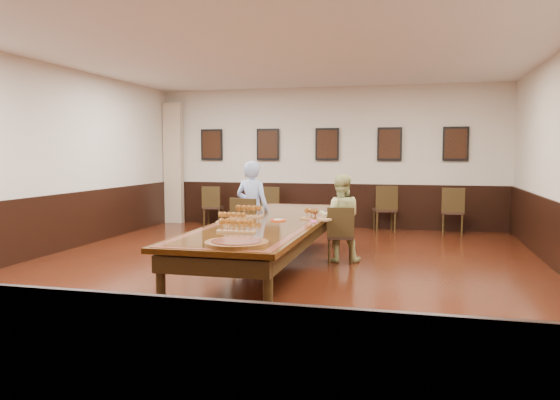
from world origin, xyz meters
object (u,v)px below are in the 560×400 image
(spare_chair_d, at_px, (453,211))
(person_man, at_px, (252,209))
(spare_chair_a, at_px, (214,206))
(person_woman, at_px, (340,218))
(spare_chair_c, at_px, (385,208))
(spare_chair_b, at_px, (273,207))
(chair_man, at_px, (249,228))
(chair_woman, at_px, (340,234))
(carved_platter, at_px, (237,243))
(conference_table, at_px, (272,230))

(spare_chair_d, distance_m, person_man, 4.85)
(spare_chair_a, distance_m, person_woman, 4.90)
(spare_chair_c, bearing_deg, spare_chair_b, -13.23)
(person_man, relative_size, person_woman, 1.15)
(chair_man, height_order, spare_chair_b, chair_man)
(spare_chair_a, height_order, person_man, person_man)
(chair_woman, distance_m, spare_chair_d, 4.06)
(spare_chair_d, bearing_deg, person_man, 50.78)
(person_woman, height_order, carved_platter, person_woman)
(spare_chair_a, height_order, spare_chair_d, spare_chair_d)
(spare_chair_a, relative_size, spare_chair_b, 0.99)
(spare_chair_d, height_order, conference_table, spare_chair_d)
(chair_man, relative_size, person_man, 0.63)
(chair_man, height_order, spare_chair_d, chair_man)
(person_woman, bearing_deg, spare_chair_d, -128.07)
(person_woman, bearing_deg, person_man, -9.95)
(person_man, height_order, carved_platter, person_man)
(spare_chair_c, bearing_deg, conference_table, 60.21)
(spare_chair_b, relative_size, person_woman, 0.68)
(conference_table, bearing_deg, person_man, 119.68)
(person_man, distance_m, conference_table, 1.24)
(chair_man, bearing_deg, person_man, -90.00)
(spare_chair_b, height_order, spare_chair_c, spare_chair_c)
(chair_man, height_order, conference_table, chair_man)
(spare_chair_a, distance_m, spare_chair_c, 3.95)
(spare_chair_c, height_order, conference_table, spare_chair_c)
(person_man, xyz_separation_m, person_woman, (1.45, -0.02, -0.10))
(spare_chair_d, xyz_separation_m, carved_platter, (-2.57, -6.65, 0.28))
(spare_chair_b, relative_size, conference_table, 0.19)
(spare_chair_c, relative_size, person_man, 0.63)
(chair_woman, distance_m, conference_table, 1.29)
(chair_man, bearing_deg, chair_woman, -169.01)
(spare_chair_c, height_order, carved_platter, spare_chair_c)
(spare_chair_d, distance_m, carved_platter, 7.14)
(spare_chair_a, xyz_separation_m, person_woman, (3.45, -3.47, 0.22))
(spare_chair_b, distance_m, carved_platter, 6.83)
(spare_chair_d, relative_size, carved_platter, 1.17)
(spare_chair_b, bearing_deg, person_man, 103.02)
(spare_chair_c, distance_m, carved_platter, 6.80)
(spare_chair_d, bearing_deg, spare_chair_b, 4.37)
(spare_chair_a, xyz_separation_m, person_man, (2.00, -3.46, 0.32))
(spare_chair_a, distance_m, conference_table, 5.22)
(spare_chair_c, xyz_separation_m, person_woman, (-0.50, -3.54, 0.19))
(conference_table, bearing_deg, chair_man, 123.12)
(spare_chair_c, relative_size, conference_table, 0.20)
(person_woman, xyz_separation_m, conference_table, (-0.84, -1.05, -0.08))
(chair_woman, height_order, spare_chair_c, spare_chair_c)
(person_man, bearing_deg, person_woman, -169.45)
(chair_woman, height_order, spare_chair_a, spare_chair_a)
(conference_table, height_order, carved_platter, carved_platter)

